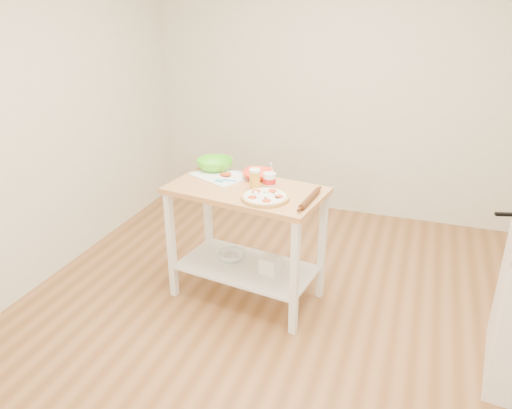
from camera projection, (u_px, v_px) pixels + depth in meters
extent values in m
cube|color=#976337|center=(277.00, 334.00, 3.47)|extent=(4.00, 4.50, 0.02)
cube|color=beige|center=(347.00, 83.00, 4.89)|extent=(4.00, 0.02, 2.70)
cube|color=beige|center=(10.00, 119.00, 3.54)|extent=(0.02, 4.50, 2.70)
cube|color=tan|center=(246.00, 191.00, 3.55)|extent=(1.17, 0.75, 0.04)
cube|color=white|center=(247.00, 267.00, 3.80)|extent=(1.09, 0.68, 0.02)
cube|color=white|center=(171.00, 246.00, 3.74)|extent=(0.06, 0.06, 0.86)
cube|color=white|center=(208.00, 220.00, 4.15)|extent=(0.06, 0.06, 0.86)
cube|color=white|center=(294.00, 279.00, 3.31)|extent=(0.06, 0.06, 0.86)
cube|color=white|center=(322.00, 247.00, 3.72)|extent=(0.06, 0.06, 0.86)
cube|color=black|center=(510.00, 214.00, 2.95)|extent=(0.18, 0.07, 0.02)
cylinder|color=tan|center=(265.00, 198.00, 3.35)|extent=(0.33, 0.33, 0.02)
cylinder|color=tan|center=(265.00, 197.00, 3.35)|extent=(0.33, 0.33, 0.01)
cylinder|color=white|center=(265.00, 196.00, 3.34)|extent=(0.29, 0.29, 0.01)
cylinder|color=red|center=(279.00, 197.00, 3.32)|extent=(0.06, 0.06, 0.01)
cylinder|color=red|center=(272.00, 191.00, 3.41)|extent=(0.06, 0.06, 0.01)
cylinder|color=red|center=(256.00, 191.00, 3.41)|extent=(0.06, 0.06, 0.01)
cylinder|color=red|center=(252.00, 197.00, 3.31)|extent=(0.06, 0.06, 0.01)
cylinder|color=red|center=(266.00, 201.00, 3.26)|extent=(0.06, 0.06, 0.01)
sphere|color=white|center=(277.00, 195.00, 3.36)|extent=(0.04, 0.04, 0.04)
sphere|color=white|center=(266.00, 192.00, 3.40)|extent=(0.04, 0.04, 0.04)
sphere|color=white|center=(256.00, 194.00, 3.37)|extent=(0.04, 0.04, 0.04)
sphere|color=white|center=(259.00, 198.00, 3.30)|extent=(0.04, 0.04, 0.04)
plane|color=#1D4F17|center=(277.00, 198.00, 3.30)|extent=(0.03, 0.03, 0.00)
plane|color=#1D4F17|center=(274.00, 193.00, 3.38)|extent=(0.04, 0.04, 0.00)
plane|color=#1D4F17|center=(265.00, 192.00, 3.39)|extent=(0.04, 0.04, 0.00)
plane|color=#1D4F17|center=(253.00, 192.00, 3.38)|extent=(0.03, 0.03, 0.00)
plane|color=#1D4F17|center=(257.00, 197.00, 3.31)|extent=(0.04, 0.04, 0.00)
plane|color=#1D4F17|center=(265.00, 198.00, 3.30)|extent=(0.04, 0.04, 0.00)
cube|color=white|center=(221.00, 176.00, 3.75)|extent=(0.49, 0.44, 0.01)
cube|color=#F4EACC|center=(217.00, 168.00, 3.87)|extent=(0.03, 0.03, 0.02)
cube|color=#F4EACC|center=(220.00, 169.00, 3.85)|extent=(0.03, 0.03, 0.02)
cube|color=#F4EACC|center=(223.00, 170.00, 3.83)|extent=(0.03, 0.03, 0.02)
cube|color=#F4EACC|center=(220.00, 167.00, 3.89)|extent=(0.03, 0.03, 0.02)
cube|color=#F4EACC|center=(223.00, 168.00, 3.87)|extent=(0.03, 0.03, 0.02)
cube|color=#F4EACC|center=(226.00, 169.00, 3.85)|extent=(0.03, 0.03, 0.02)
cylinder|color=red|center=(224.00, 175.00, 3.75)|extent=(0.07, 0.07, 0.01)
cylinder|color=red|center=(226.00, 174.00, 3.74)|extent=(0.07, 0.07, 0.01)
cylinder|color=red|center=(227.00, 174.00, 3.73)|extent=(0.07, 0.07, 0.01)
cube|color=#37AFB8|center=(220.00, 181.00, 3.63)|extent=(0.06, 0.04, 0.01)
cylinder|color=#37AFB8|center=(230.00, 180.00, 3.63)|extent=(0.10, 0.02, 0.01)
cube|color=silver|center=(229.00, 170.00, 3.85)|extent=(0.18, 0.05, 0.00)
cube|color=black|center=(212.00, 169.00, 3.86)|extent=(0.10, 0.04, 0.01)
imported|color=#FA401F|center=(258.00, 175.00, 3.72)|extent=(0.26, 0.26, 0.06)
imported|color=#58D120|center=(215.00, 165.00, 3.88)|extent=(0.35, 0.35, 0.09)
cylinder|color=gold|center=(255.00, 181.00, 3.48)|extent=(0.07, 0.07, 0.14)
cylinder|color=white|center=(255.00, 171.00, 3.45)|extent=(0.08, 0.08, 0.02)
cylinder|color=white|center=(269.00, 181.00, 3.53)|extent=(0.09, 0.09, 0.11)
cylinder|color=red|center=(269.00, 181.00, 3.53)|extent=(0.09, 0.09, 0.04)
cylinder|color=silver|center=(272.00, 170.00, 3.49)|extent=(0.01, 0.06, 0.11)
cylinder|color=#5A2C14|center=(310.00, 199.00, 3.31)|extent=(0.07, 0.34, 0.04)
imported|color=silver|center=(232.00, 256.00, 3.88)|extent=(0.25, 0.25, 0.06)
cube|color=white|center=(270.00, 265.00, 3.69)|extent=(0.14, 0.14, 0.13)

